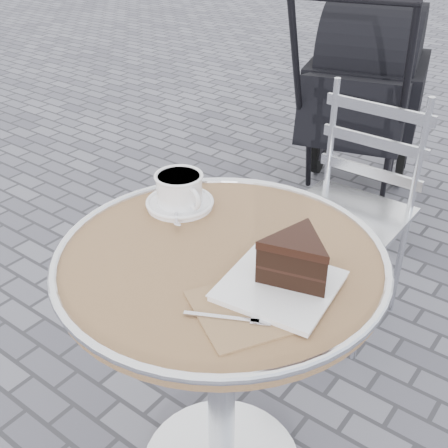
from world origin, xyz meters
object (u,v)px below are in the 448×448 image
Objects in this scene: cake_plate_set at (291,266)px; baby_stroller at (361,106)px; cappuccino_set at (180,192)px; bistro_chair at (360,184)px; cafe_table at (221,314)px.

baby_stroller is at bearing 102.91° from cake_plate_set.
bistro_chair is (0.15, 0.76, -0.25)m from cappuccino_set.
cake_plate_set is 0.94m from bistro_chair.
cafe_table is at bearing -10.75° from cappuccino_set.
bistro_chair is at bearing 98.01° from cake_plate_set.
bistro_chair is at bearing -81.22° from baby_stroller.
cappuccino_set is 0.16× the size of baby_stroller.
baby_stroller is at bearing 104.63° from cafe_table.
cappuccino_set is at bearing 156.37° from cake_plate_set.
cappuccino_set is at bearing -100.77° from bistro_chair.
cappuccino_set is at bearing 152.51° from cafe_table.
baby_stroller is (-0.44, 1.67, -0.07)m from cafe_table.
cafe_table is 0.87m from bistro_chair.
bistro_chair is 0.88m from baby_stroller.
cafe_table is at bearing -85.79° from bistro_chair.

